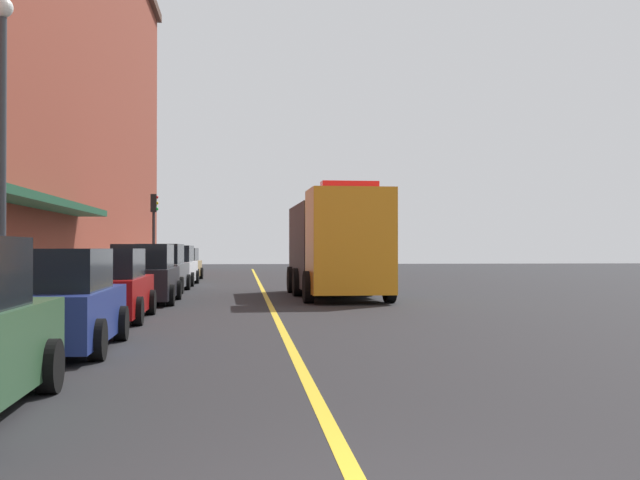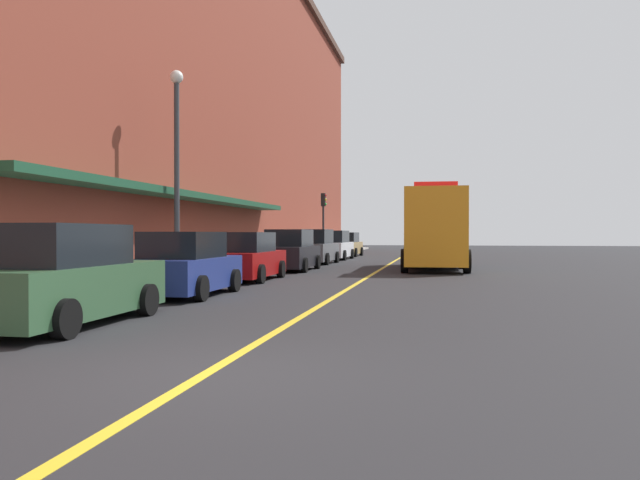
{
  "view_description": "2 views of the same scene",
  "coord_description": "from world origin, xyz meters",
  "px_view_note": "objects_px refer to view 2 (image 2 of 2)",
  "views": [
    {
      "loc": [
        -0.83,
        -4.79,
        1.69
      ],
      "look_at": [
        1.44,
        17.86,
        1.95
      ],
      "focal_mm": 43.7,
      "sensor_mm": 36.0,
      "label": 1
    },
    {
      "loc": [
        2.7,
        -6.86,
        1.64
      ],
      "look_at": [
        -2.1,
        17.66,
        1.39
      ],
      "focal_mm": 34.62,
      "sensor_mm": 36.0,
      "label": 2
    }
  ],
  "objects_px": {
    "parked_car_6": "(346,245)",
    "parking_meter_0": "(309,243)",
    "parked_car_5": "(334,246)",
    "parking_meter_2": "(195,251)",
    "traffic_light_near": "(323,212)",
    "street_lamp_left": "(177,151)",
    "parked_car_2": "(246,258)",
    "parked_car_4": "(316,248)",
    "parked_car_1": "(186,266)",
    "parked_car_3": "(291,251)",
    "utility_truck": "(434,230)",
    "parked_car_0": "(64,278)",
    "parking_meter_1": "(290,244)"
  },
  "relations": [
    {
      "from": "parking_meter_0",
      "to": "parking_meter_2",
      "type": "distance_m",
      "value": 18.28
    },
    {
      "from": "parked_car_5",
      "to": "street_lamp_left",
      "type": "relative_size",
      "value": 0.7
    },
    {
      "from": "parked_car_1",
      "to": "parked_car_6",
      "type": "relative_size",
      "value": 0.96
    },
    {
      "from": "utility_truck",
      "to": "parking_meter_1",
      "type": "bearing_deg",
      "value": -116.47
    },
    {
      "from": "parked_car_1",
      "to": "parked_car_5",
      "type": "distance_m",
      "value": 23.34
    },
    {
      "from": "parked_car_3",
      "to": "parked_car_1",
      "type": "bearing_deg",
      "value": 179.31
    },
    {
      "from": "parked_car_0",
      "to": "utility_truck",
      "type": "xyz_separation_m",
      "value": [
        6.34,
        19.13,
        0.96
      ]
    },
    {
      "from": "parked_car_2",
      "to": "traffic_light_near",
      "type": "relative_size",
      "value": 1.07
    },
    {
      "from": "parking_meter_2",
      "to": "traffic_light_near",
      "type": "bearing_deg",
      "value": 89.84
    },
    {
      "from": "utility_truck",
      "to": "parked_car_2",
      "type": "bearing_deg",
      "value": -39.53
    },
    {
      "from": "parked_car_2",
      "to": "parked_car_4",
      "type": "relative_size",
      "value": 1.05
    },
    {
      "from": "parked_car_2",
      "to": "parked_car_6",
      "type": "xyz_separation_m",
      "value": [
        0.01,
        23.64,
        0.01
      ]
    },
    {
      "from": "parking_meter_2",
      "to": "street_lamp_left",
      "type": "bearing_deg",
      "value": -169.87
    },
    {
      "from": "parked_car_5",
      "to": "street_lamp_left",
      "type": "bearing_deg",
      "value": 175.16
    },
    {
      "from": "parking_meter_1",
      "to": "parking_meter_2",
      "type": "bearing_deg",
      "value": -90.0
    },
    {
      "from": "parked_car_5",
      "to": "parking_meter_2",
      "type": "xyz_separation_m",
      "value": [
        -1.42,
        -19.24,
        0.21
      ]
    },
    {
      "from": "parked_car_4",
      "to": "parked_car_5",
      "type": "bearing_deg",
      "value": 1.03
    },
    {
      "from": "parked_car_0",
      "to": "parking_meter_1",
      "type": "distance_m",
      "value": 22.8
    },
    {
      "from": "parking_meter_0",
      "to": "parked_car_1",
      "type": "bearing_deg",
      "value": -86.32
    },
    {
      "from": "parking_meter_2",
      "to": "parked_car_2",
      "type": "bearing_deg",
      "value": 47.64
    },
    {
      "from": "parked_car_3",
      "to": "parking_meter_1",
      "type": "bearing_deg",
      "value": 13.45
    },
    {
      "from": "parked_car_5",
      "to": "street_lamp_left",
      "type": "height_order",
      "value": "street_lamp_left"
    },
    {
      "from": "parked_car_5",
      "to": "parked_car_6",
      "type": "relative_size",
      "value": 1.11
    },
    {
      "from": "parking_meter_0",
      "to": "parking_meter_2",
      "type": "bearing_deg",
      "value": -90.0
    },
    {
      "from": "utility_truck",
      "to": "parking_meter_1",
      "type": "height_order",
      "value": "utility_truck"
    },
    {
      "from": "parked_car_6",
      "to": "parking_meter_0",
      "type": "bearing_deg",
      "value": 170.83
    },
    {
      "from": "parked_car_1",
      "to": "traffic_light_near",
      "type": "height_order",
      "value": "traffic_light_near"
    },
    {
      "from": "parked_car_6",
      "to": "parked_car_5",
      "type": "bearing_deg",
      "value": -177.15
    },
    {
      "from": "parked_car_3",
      "to": "parking_meter_2",
      "type": "distance_m",
      "value": 7.44
    },
    {
      "from": "parked_car_5",
      "to": "parking_meter_2",
      "type": "distance_m",
      "value": 19.29
    },
    {
      "from": "parked_car_0",
      "to": "traffic_light_near",
      "type": "distance_m",
      "value": 32.21
    },
    {
      "from": "parking_meter_0",
      "to": "street_lamp_left",
      "type": "xyz_separation_m",
      "value": [
        -0.6,
        -18.39,
        3.34
      ]
    },
    {
      "from": "street_lamp_left",
      "to": "traffic_light_near",
      "type": "bearing_deg",
      "value": 88.33
    },
    {
      "from": "parked_car_4",
      "to": "parked_car_6",
      "type": "distance_m",
      "value": 11.55
    },
    {
      "from": "parked_car_2",
      "to": "traffic_light_near",
      "type": "xyz_separation_m",
      "value": [
        -1.24,
        21.23,
        2.36
      ]
    },
    {
      "from": "utility_truck",
      "to": "parking_meter_0",
      "type": "relative_size",
      "value": 6.38
    },
    {
      "from": "parked_car_6",
      "to": "utility_truck",
      "type": "distance_m",
      "value": 16.71
    },
    {
      "from": "parked_car_6",
      "to": "street_lamp_left",
      "type": "xyz_separation_m",
      "value": [
        -1.91,
        -25.18,
        3.59
      ]
    },
    {
      "from": "parked_car_2",
      "to": "street_lamp_left",
      "type": "xyz_separation_m",
      "value": [
        -1.9,
        -1.53,
        3.6
      ]
    },
    {
      "from": "parked_car_3",
      "to": "parked_car_6",
      "type": "height_order",
      "value": "parked_car_3"
    },
    {
      "from": "utility_truck",
      "to": "parked_car_5",
      "type": "bearing_deg",
      "value": -147.87
    },
    {
      "from": "parked_car_3",
      "to": "parked_car_6",
      "type": "distance_m",
      "value": 17.78
    },
    {
      "from": "parked_car_4",
      "to": "parking_meter_0",
      "type": "xyz_separation_m",
      "value": [
        -1.36,
        4.76,
        0.19
      ]
    },
    {
      "from": "parking_meter_0",
      "to": "utility_truck",
      "type": "bearing_deg",
      "value": -47.88
    },
    {
      "from": "parked_car_6",
      "to": "parked_car_4",
      "type": "bearing_deg",
      "value": -177.98
    },
    {
      "from": "parking_meter_2",
      "to": "traffic_light_near",
      "type": "height_order",
      "value": "traffic_light_near"
    },
    {
      "from": "parked_car_6",
      "to": "utility_truck",
      "type": "relative_size",
      "value": 0.51
    },
    {
      "from": "parking_meter_1",
      "to": "parked_car_0",
      "type": "bearing_deg",
      "value": -86.41
    },
    {
      "from": "parked_car_1",
      "to": "parked_car_3",
      "type": "bearing_deg",
      "value": -1.22
    },
    {
      "from": "parked_car_6",
      "to": "parked_car_2",
      "type": "bearing_deg",
      "value": -178.27
    }
  ]
}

